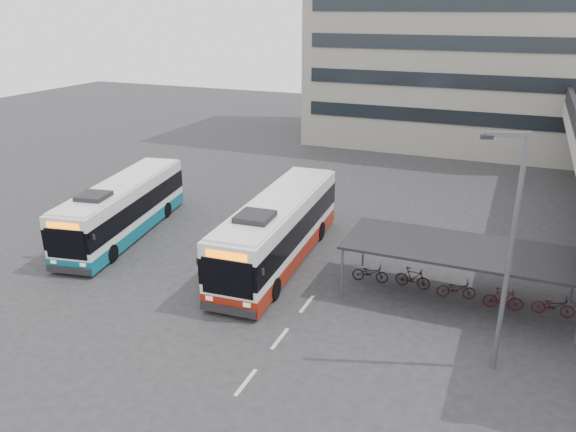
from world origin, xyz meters
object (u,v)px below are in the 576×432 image
at_px(bus_main, 278,230).
at_px(pedestrian, 224,243).
at_px(bus_teal, 123,209).
at_px(lamp_post, 508,242).

relative_size(bus_main, pedestrian, 7.35).
bearing_deg(bus_main, pedestrian, -166.10).
height_order(bus_main, bus_teal, bus_main).
bearing_deg(pedestrian, lamp_post, -98.16).
bearing_deg(lamp_post, bus_teal, 147.53).
distance_m(bus_teal, lamp_post, 21.39).
relative_size(pedestrian, lamp_post, 0.19).
bearing_deg(lamp_post, bus_main, 135.39).
bearing_deg(bus_main, lamp_post, -30.26).
distance_m(bus_main, pedestrian, 2.99).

